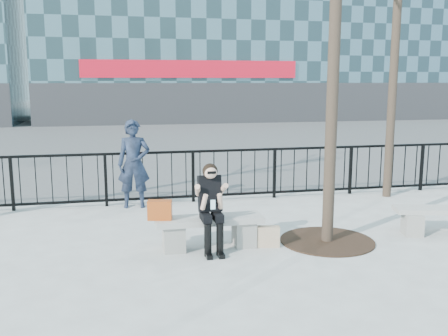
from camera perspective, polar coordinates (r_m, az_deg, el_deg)
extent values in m
plane|color=#969591|center=(7.81, -1.67, -9.09)|extent=(120.00, 120.00, 0.00)
cube|color=#474747|center=(22.44, -8.61, 3.35)|extent=(60.00, 23.00, 0.01)
cube|color=black|center=(10.45, -4.67, 1.86)|extent=(14.00, 0.05, 0.05)
cube|color=black|center=(10.63, -4.60, -3.27)|extent=(14.00, 0.05, 0.05)
cube|color=#2D2D30|center=(29.57, -3.66, 7.34)|extent=(18.00, 0.08, 2.40)
cube|color=red|center=(29.49, -3.69, 11.22)|extent=(12.60, 0.12, 1.00)
cube|color=#2D2D30|center=(36.20, 24.25, 6.97)|extent=(16.00, 0.08, 2.40)
cylinder|color=black|center=(11.49, 19.04, 14.19)|extent=(0.18, 0.18, 7.00)
cylinder|color=black|center=(8.25, 11.69, -8.15)|extent=(1.50, 1.50, 0.02)
cube|color=gray|center=(7.67, -5.76, -7.92)|extent=(0.32, 0.38, 0.40)
cube|color=gray|center=(7.86, 2.31, -7.43)|extent=(0.32, 0.38, 0.40)
cube|color=gray|center=(7.67, -1.68, -5.95)|extent=(1.65, 0.46, 0.09)
cube|color=gray|center=(8.95, 20.73, -6.03)|extent=(0.29, 0.34, 0.36)
cube|color=gray|center=(9.17, 23.43, -4.41)|extent=(1.49, 0.41, 0.08)
cube|color=#A54014|center=(7.55, -7.35, -4.78)|extent=(0.38, 0.24, 0.29)
cube|color=beige|center=(7.83, 5.08, -7.81)|extent=(0.36, 0.19, 0.33)
imported|color=black|center=(10.20, -10.27, 0.46)|extent=(0.68, 0.48, 1.78)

